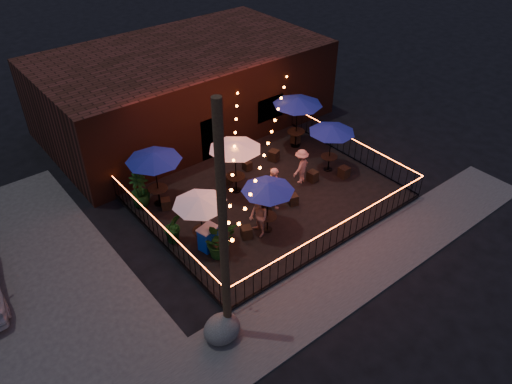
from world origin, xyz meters
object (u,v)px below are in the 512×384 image
(boulder, at_px, (222,329))
(cafe_table_5, at_px, (298,102))
(cooler, at_px, (208,238))
(cafe_table_1, at_px, (153,157))
(cafe_table_0, at_px, (200,201))
(cafe_table_3, at_px, (235,146))
(cafe_table_2, at_px, (268,188))
(utility_pole, at_px, (223,236))
(cafe_table_4, at_px, (332,130))

(boulder, bearing_deg, cafe_table_5, 36.64)
(cooler, bearing_deg, cafe_table_1, 77.26)
(cafe_table_0, height_order, boulder, cafe_table_0)
(cafe_table_3, relative_size, boulder, 2.65)
(cafe_table_0, distance_m, cafe_table_3, 3.62)
(cafe_table_1, distance_m, cafe_table_2, 4.74)
(cafe_table_0, relative_size, cafe_table_2, 1.14)
(cafe_table_2, relative_size, cafe_table_5, 0.89)
(cafe_table_5, xyz_separation_m, boulder, (-9.40, -6.99, -2.11))
(cafe_table_1, height_order, cafe_table_5, cafe_table_5)
(utility_pole, bearing_deg, cafe_table_0, 67.07)
(cafe_table_2, bearing_deg, utility_pole, -143.85)
(cafe_table_0, distance_m, cafe_table_2, 2.55)
(utility_pole, relative_size, cafe_table_1, 2.90)
(cafe_table_2, bearing_deg, cooler, 166.40)
(cafe_table_2, relative_size, cooler, 2.42)
(cafe_table_1, distance_m, boulder, 7.54)
(cooler, relative_size, boulder, 0.92)
(cafe_table_3, bearing_deg, cafe_table_2, -102.34)
(cafe_table_4, bearing_deg, cafe_table_5, 83.87)
(cooler, bearing_deg, cafe_table_5, 11.15)
(cafe_table_5, height_order, boulder, cafe_table_5)
(cafe_table_5, bearing_deg, cafe_table_0, -157.18)
(cafe_table_0, bearing_deg, cafe_table_4, 5.26)
(cafe_table_0, bearing_deg, cafe_table_5, 22.82)
(cafe_table_1, relative_size, cafe_table_3, 1.01)
(cafe_table_1, xyz_separation_m, cooler, (0.06, -3.51, -1.77))
(cafe_table_2, bearing_deg, cafe_table_4, 17.39)
(cafe_table_2, xyz_separation_m, cafe_table_3, (0.62, 2.83, 0.21))
(cafe_table_3, xyz_separation_m, cooler, (-2.97, -2.27, -1.73))
(cafe_table_2, height_order, cooler, cafe_table_2)
(cafe_table_2, distance_m, cooler, 2.85)
(cafe_table_1, bearing_deg, cafe_table_5, -0.36)
(cafe_table_1, distance_m, cooler, 3.93)
(cafe_table_2, distance_m, cafe_table_4, 5.11)
(cafe_table_3, xyz_separation_m, cafe_table_4, (4.26, -1.31, -0.15))
(cafe_table_0, height_order, cafe_table_4, cafe_table_4)
(utility_pole, bearing_deg, cafe_table_1, 77.14)
(cafe_table_0, bearing_deg, utility_pole, -112.93)
(cafe_table_1, bearing_deg, cafe_table_3, -22.44)
(cafe_table_4, bearing_deg, cafe_table_3, 162.95)
(cafe_table_0, xyz_separation_m, cooler, (0.06, -0.29, -1.52))
(utility_pole, distance_m, cafe_table_0, 4.51)
(cafe_table_5, bearing_deg, cafe_table_3, -165.13)
(cafe_table_4, bearing_deg, cooler, -172.43)
(cooler, height_order, boulder, cooler)
(cafe_table_0, distance_m, cooler, 1.55)
(utility_pole, height_order, cafe_table_2, utility_pole)
(boulder, bearing_deg, cafe_table_2, 34.81)
(cafe_table_1, xyz_separation_m, cafe_table_3, (3.02, -1.25, -0.03))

